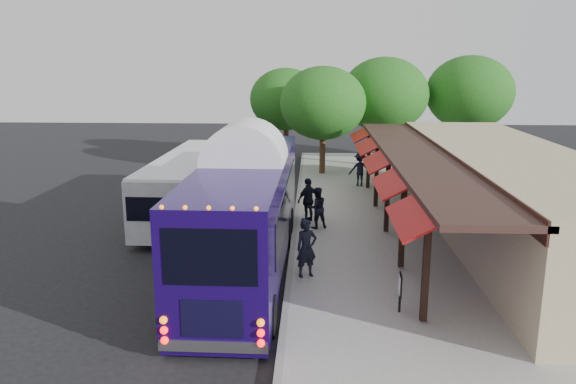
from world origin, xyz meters
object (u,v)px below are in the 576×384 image
(ped_c, at_px, (308,200))
(ped_d, at_px, (360,169))
(ped_a, at_px, (306,248))
(sign_board, at_px, (400,287))
(ped_b, at_px, (317,208))
(city_bus, at_px, (188,183))
(coach_bus, at_px, (246,208))

(ped_c, relative_size, ped_d, 1.02)
(ped_a, xyz_separation_m, sign_board, (2.64, -2.56, -0.20))
(ped_b, distance_m, ped_c, 1.06)
(city_bus, height_order, sign_board, city_bus)
(ped_b, relative_size, ped_c, 0.91)
(ped_b, bearing_deg, city_bus, -39.38)
(city_bus, relative_size, sign_board, 9.33)
(city_bus, xyz_separation_m, ped_d, (8.31, 6.10, -0.46))
(city_bus, bearing_deg, ped_c, -10.30)
(sign_board, bearing_deg, ped_d, 92.68)
(ped_a, bearing_deg, city_bus, 102.71)
(ped_b, bearing_deg, ped_c, -89.57)
(ped_c, bearing_deg, sign_board, 68.62)
(city_bus, bearing_deg, ped_b, -18.58)
(ped_d, bearing_deg, ped_b, 70.83)
(sign_board, bearing_deg, ped_b, 109.20)
(coach_bus, distance_m, city_bus, 7.38)
(coach_bus, bearing_deg, ped_c, 69.95)
(ped_a, relative_size, ped_d, 1.02)
(city_bus, xyz_separation_m, ped_c, (5.51, -1.11, -0.44))
(city_bus, xyz_separation_m, sign_board, (8.15, -10.06, -0.64))
(ped_d, bearing_deg, sign_board, 86.82)
(ped_b, height_order, ped_c, ped_c)
(ped_a, relative_size, ped_c, 1.00)
(ped_b, distance_m, ped_d, 8.55)
(ped_c, height_order, ped_d, ped_c)
(coach_bus, distance_m, ped_b, 5.14)
(coach_bus, distance_m, sign_board, 6.03)
(ped_c, distance_m, sign_board, 9.34)
(ped_b, relative_size, sign_board, 1.56)
(ped_c, bearing_deg, ped_d, -149.04)
(coach_bus, relative_size, ped_a, 6.62)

